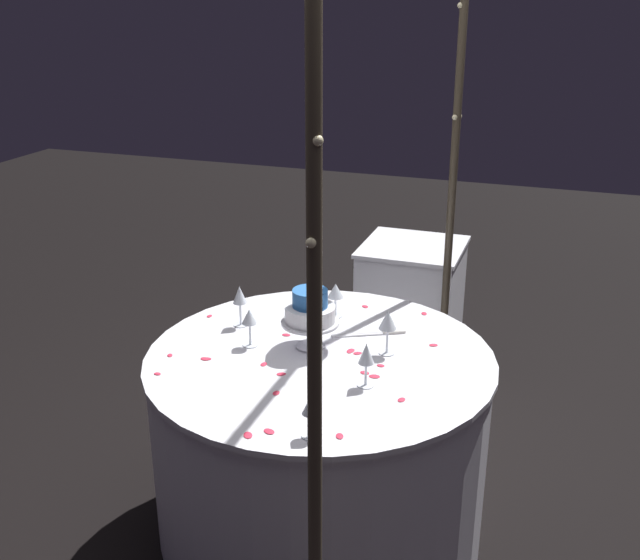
{
  "coord_description": "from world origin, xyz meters",
  "views": [
    {
      "loc": [
        2.37,
        0.84,
        2.03
      ],
      "look_at": [
        0.0,
        0.0,
        1.06
      ],
      "focal_mm": 42.51,
      "sensor_mm": 36.0,
      "label": 1
    }
  ],
  "objects_px": {
    "tiered_cake": "(310,311)",
    "wine_glass_1": "(307,298)",
    "wine_glass_5": "(366,356)",
    "side_table": "(410,314)",
    "main_table": "(320,443)",
    "wine_glass_0": "(249,319)",
    "decorative_arch": "(408,175)",
    "wine_glass_6": "(336,292)",
    "cake_knife": "(373,334)",
    "wine_glass_2": "(240,297)",
    "wine_glass_4": "(311,408)",
    "wine_glass_3": "(388,322)"
  },
  "relations": [
    {
      "from": "tiered_cake",
      "to": "wine_glass_1",
      "type": "xyz_separation_m",
      "value": [
        -0.19,
        -0.08,
        -0.03
      ]
    },
    {
      "from": "wine_glass_5",
      "to": "side_table",
      "type": "bearing_deg",
      "value": -173.46
    },
    {
      "from": "main_table",
      "to": "wine_glass_0",
      "type": "bearing_deg",
      "value": -88.59
    },
    {
      "from": "side_table",
      "to": "wine_glass_5",
      "type": "distance_m",
      "value": 1.55
    },
    {
      "from": "decorative_arch",
      "to": "wine_glass_6",
      "type": "xyz_separation_m",
      "value": [
        -0.36,
        -0.36,
        -0.6
      ]
    },
    {
      "from": "side_table",
      "to": "wine_glass_1",
      "type": "height_order",
      "value": "wine_glass_1"
    },
    {
      "from": "wine_glass_0",
      "to": "cake_knife",
      "type": "bearing_deg",
      "value": 120.9
    },
    {
      "from": "wine_glass_2",
      "to": "side_table",
      "type": "bearing_deg",
      "value": 158.91
    },
    {
      "from": "tiered_cake",
      "to": "wine_glass_2",
      "type": "distance_m",
      "value": 0.35
    },
    {
      "from": "decorative_arch",
      "to": "tiered_cake",
      "type": "relative_size",
      "value": 9.82
    },
    {
      "from": "tiered_cake",
      "to": "decorative_arch",
      "type": "bearing_deg",
      "value": 81.32
    },
    {
      "from": "decorative_arch",
      "to": "wine_glass_5",
      "type": "distance_m",
      "value": 0.62
    },
    {
      "from": "wine_glass_1",
      "to": "wine_glass_5",
      "type": "distance_m",
      "value": 0.54
    },
    {
      "from": "wine_glass_4",
      "to": "decorative_arch",
      "type": "bearing_deg",
      "value": 163.94
    },
    {
      "from": "wine_glass_3",
      "to": "wine_glass_6",
      "type": "distance_m",
      "value": 0.39
    },
    {
      "from": "main_table",
      "to": "wine_glass_5",
      "type": "relative_size",
      "value": 8.09
    },
    {
      "from": "side_table",
      "to": "cake_knife",
      "type": "xyz_separation_m",
      "value": [
        1.06,
        0.08,
        0.37
      ]
    },
    {
      "from": "wine_glass_2",
      "to": "wine_glass_3",
      "type": "height_order",
      "value": "wine_glass_3"
    },
    {
      "from": "cake_knife",
      "to": "wine_glass_4",
      "type": "bearing_deg",
      "value": 1.27
    },
    {
      "from": "decorative_arch",
      "to": "wine_glass_3",
      "type": "relative_size",
      "value": 13.22
    },
    {
      "from": "wine_glass_3",
      "to": "wine_glass_0",
      "type": "bearing_deg",
      "value": -78.08
    },
    {
      "from": "cake_knife",
      "to": "side_table",
      "type": "bearing_deg",
      "value": -175.56
    },
    {
      "from": "decorative_arch",
      "to": "wine_glass_6",
      "type": "relative_size",
      "value": 15.84
    },
    {
      "from": "wine_glass_2",
      "to": "wine_glass_3",
      "type": "relative_size",
      "value": 0.98
    },
    {
      "from": "wine_glass_1",
      "to": "wine_glass_5",
      "type": "relative_size",
      "value": 0.98
    },
    {
      "from": "wine_glass_4",
      "to": "cake_knife",
      "type": "distance_m",
      "value": 0.77
    },
    {
      "from": "tiered_cake",
      "to": "cake_knife",
      "type": "bearing_deg",
      "value": 133.7
    },
    {
      "from": "wine_glass_3",
      "to": "wine_glass_5",
      "type": "bearing_deg",
      "value": -1.32
    },
    {
      "from": "main_table",
      "to": "cake_knife",
      "type": "bearing_deg",
      "value": 150.49
    },
    {
      "from": "wine_glass_0",
      "to": "wine_glass_3",
      "type": "bearing_deg",
      "value": 101.92
    },
    {
      "from": "wine_glass_0",
      "to": "wine_glass_2",
      "type": "height_order",
      "value": "wine_glass_2"
    },
    {
      "from": "wine_glass_0",
      "to": "tiered_cake",
      "type": "bearing_deg",
      "value": 105.74
    },
    {
      "from": "main_table",
      "to": "wine_glass_6",
      "type": "relative_size",
      "value": 8.98
    },
    {
      "from": "wine_glass_1",
      "to": "wine_glass_5",
      "type": "xyz_separation_m",
      "value": [
        0.4,
        0.36,
        -0.0
      ]
    },
    {
      "from": "side_table",
      "to": "wine_glass_2",
      "type": "xyz_separation_m",
      "value": [
        1.16,
        -0.45,
        0.49
      ]
    },
    {
      "from": "main_table",
      "to": "cake_knife",
      "type": "height_order",
      "value": "cake_knife"
    },
    {
      "from": "decorative_arch",
      "to": "cake_knife",
      "type": "distance_m",
      "value": 0.76
    },
    {
      "from": "side_table",
      "to": "wine_glass_4",
      "type": "relative_size",
      "value": 5.63
    },
    {
      "from": "wine_glass_1",
      "to": "wine_glass_3",
      "type": "distance_m",
      "value": 0.4
    },
    {
      "from": "side_table",
      "to": "tiered_cake",
      "type": "bearing_deg",
      "value": -5.17
    },
    {
      "from": "wine_glass_5",
      "to": "cake_knife",
      "type": "relative_size",
      "value": 0.59
    },
    {
      "from": "wine_glass_2",
      "to": "tiered_cake",
      "type": "bearing_deg",
      "value": 74.34
    },
    {
      "from": "decorative_arch",
      "to": "side_table",
      "type": "distance_m",
      "value": 1.71
    },
    {
      "from": "cake_knife",
      "to": "tiered_cake",
      "type": "bearing_deg",
      "value": -46.3
    },
    {
      "from": "decorative_arch",
      "to": "main_table",
      "type": "distance_m",
      "value": 1.13
    },
    {
      "from": "wine_glass_5",
      "to": "tiered_cake",
      "type": "bearing_deg",
      "value": -127.62
    },
    {
      "from": "main_table",
      "to": "wine_glass_2",
      "type": "xyz_separation_m",
      "value": [
        -0.15,
        -0.39,
        0.5
      ]
    },
    {
      "from": "side_table",
      "to": "wine_glass_6",
      "type": "height_order",
      "value": "wine_glass_6"
    },
    {
      "from": "wine_glass_1",
      "to": "cake_knife",
      "type": "relative_size",
      "value": 0.58
    },
    {
      "from": "wine_glass_5",
      "to": "wine_glass_1",
      "type": "bearing_deg",
      "value": -137.89
    }
  ]
}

